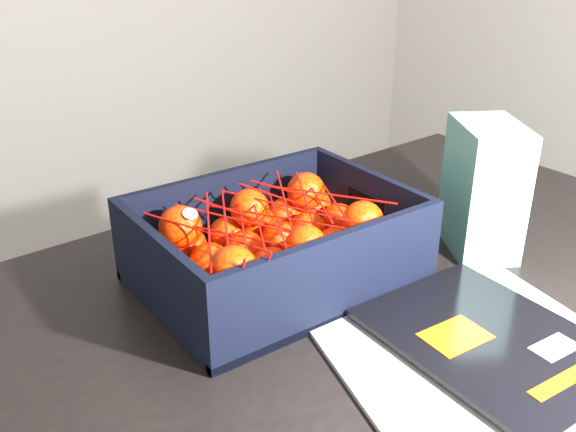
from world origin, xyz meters
TOP-DOWN VIEW (x-y plane):
  - table at (0.15, 0.15)m, footprint 1.23×0.85m
  - magazine_stack at (0.15, -0.03)m, footprint 0.38×0.32m
  - produce_crate at (0.05, 0.25)m, footprint 0.36×0.27m
  - clementine_heap at (0.05, 0.25)m, footprint 0.34×0.25m
  - mesh_net at (0.05, 0.25)m, footprint 0.29×0.24m
  - retail_carton at (0.36, 0.15)m, footprint 0.14×0.16m

SIDE VIEW (x-z plane):
  - table at x=0.15m, z-range 0.28..1.03m
  - magazine_stack at x=0.15m, z-range 0.75..0.77m
  - produce_crate at x=0.05m, z-range 0.73..0.85m
  - clementine_heap at x=0.05m, z-range 0.75..0.85m
  - retail_carton at x=0.36m, z-range 0.75..0.95m
  - mesh_net at x=0.05m, z-range 0.81..0.89m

